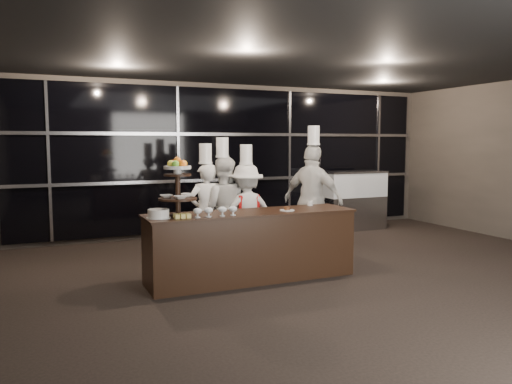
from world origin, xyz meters
name	(u,v)px	position (x,y,z in m)	size (l,w,h in m)	color
room	(398,173)	(0.00, 0.00, 1.50)	(10.00, 10.00, 10.00)	black
window_wall	(236,159)	(0.00, 4.94, 1.50)	(8.60, 0.10, 2.80)	black
buffet_counter	(251,245)	(-1.10, 1.59, 0.47)	(2.84, 0.74, 0.92)	black
display_stand	(178,183)	(-2.10, 1.59, 1.34)	(0.48, 0.48, 0.74)	black
compotes	(215,210)	(-1.68, 1.37, 1.00)	(0.58, 0.11, 0.12)	silver
layer_cake	(158,214)	(-2.36, 1.54, 0.97)	(0.30, 0.30, 0.11)	white
pastry_squares	(182,216)	(-2.10, 1.43, 0.95)	(0.20, 0.13, 0.05)	#EAD972
small_plate	(287,210)	(-0.62, 1.49, 0.94)	(0.20, 0.20, 0.05)	white
chef_cup	(310,203)	(-0.06, 1.84, 0.96)	(0.08, 0.08, 0.07)	white
display_case	(353,197)	(2.41, 4.30, 0.69)	(1.36, 0.59, 1.24)	#A5A5AA
chef_a	(206,211)	(-1.34, 2.81, 0.80)	(0.58, 0.40, 1.83)	silver
chef_b	(223,208)	(-1.06, 2.81, 0.82)	(0.95, 0.85, 1.92)	white
chef_c	(246,211)	(-0.73, 2.66, 0.77)	(0.98, 0.57, 1.81)	white
chef_d	(313,199)	(0.41, 2.56, 0.92)	(0.91, 1.14, 2.11)	silver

